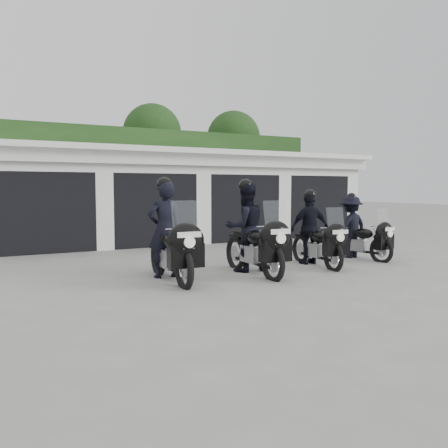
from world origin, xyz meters
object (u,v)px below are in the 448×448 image
police_bike_a (170,238)px  police_bike_c (314,232)px  police_bike_b (250,232)px  police_bike_d (356,230)px

police_bike_a → police_bike_c: bearing=5.4°
police_bike_b → police_bike_c: size_ratio=1.13×
police_bike_b → police_bike_a: bearing=-179.7°
police_bike_a → police_bike_d: bearing=8.3°
police_bike_b → police_bike_d: police_bike_b is taller
police_bike_a → police_bike_d: police_bike_a is taller
police_bike_c → police_bike_d: police_bike_c is taller
police_bike_a → police_bike_b: police_bike_a is taller
police_bike_c → police_bike_a: bearing=-171.2°
police_bike_a → police_bike_c: (3.58, 0.11, -0.05)m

